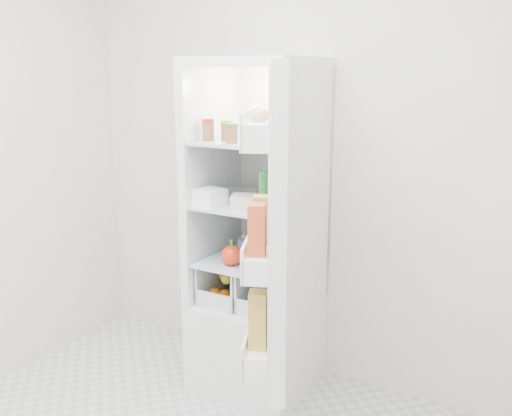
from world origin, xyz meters
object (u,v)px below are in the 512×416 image
Objects in this scene: refrigerator at (261,270)px; red_cabbage at (266,243)px; mushroom_bowl at (250,244)px; fridge_door at (277,232)px.

red_cabbage is (0.04, -0.02, 0.16)m from refrigerator.
red_cabbage is at bearing -29.64° from mushroom_bowl.
mushroom_bowl is (-0.15, 0.08, -0.05)m from red_cabbage.
fridge_door is (0.53, -0.67, 0.31)m from mushroom_bowl.
fridge_door is (0.42, -0.61, 0.43)m from refrigerator.
refrigerator is 1.38× the size of fridge_door.
refrigerator is 0.17m from mushroom_bowl.
mushroom_bowl is 0.91m from fridge_door.
red_cabbage reaches higher than mushroom_bowl.
mushroom_bowl is at bearing 150.36° from red_cabbage.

